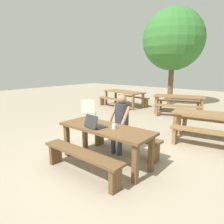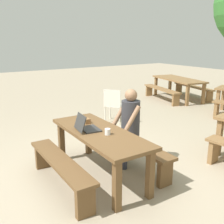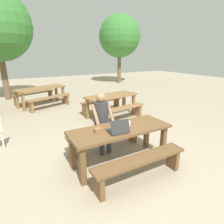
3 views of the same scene
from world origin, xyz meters
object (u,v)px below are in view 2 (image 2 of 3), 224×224
(picnic_table_distant, at_px, (178,81))
(picnic_table_front, at_px, (99,138))
(coffee_mug, at_px, (108,132))
(laptop, at_px, (86,126))
(plastic_chair, at_px, (114,104))
(small_pouch, at_px, (86,121))
(person_seated, at_px, (129,122))

(picnic_table_distant, bearing_deg, picnic_table_front, -45.93)
(picnic_table_front, height_order, coffee_mug, coffee_mug)
(coffee_mug, distance_m, picnic_table_distant, 6.22)
(laptop, height_order, plastic_chair, laptop)
(laptop, bearing_deg, small_pouch, -21.17)
(picnic_table_front, xyz_separation_m, person_seated, (-0.08, 0.61, 0.13))
(picnic_table_front, height_order, plastic_chair, plastic_chair)
(picnic_table_front, bearing_deg, laptop, -134.59)
(person_seated, bearing_deg, plastic_chair, 152.73)
(laptop, distance_m, picnic_table_distant, 6.18)
(coffee_mug, xyz_separation_m, person_seated, (-0.28, 0.58, -0.03))
(picnic_table_front, relative_size, coffee_mug, 21.46)
(coffee_mug, height_order, picnic_table_distant, coffee_mug)
(small_pouch, relative_size, picnic_table_distant, 0.05)
(person_seated, bearing_deg, coffee_mug, -64.45)
(small_pouch, distance_m, plastic_chair, 2.46)
(picnic_table_front, xyz_separation_m, picnic_table_distant, (-3.32, 5.15, 0.01))
(laptop, bearing_deg, picnic_table_front, -127.89)
(coffee_mug, xyz_separation_m, plastic_chair, (-2.41, 1.68, -0.31))
(coffee_mug, relative_size, plastic_chair, 0.10)
(plastic_chair, bearing_deg, laptop, 100.23)
(small_pouch, xyz_separation_m, picnic_table_distant, (-2.87, 5.12, -0.14))
(small_pouch, distance_m, picnic_table_distant, 5.87)
(small_pouch, height_order, person_seated, person_seated)
(person_seated, bearing_deg, laptop, -94.34)
(coffee_mug, bearing_deg, picnic_table_front, -172.86)
(person_seated, distance_m, plastic_chair, 2.42)
(coffee_mug, relative_size, picnic_table_distant, 0.04)
(person_seated, xyz_separation_m, picnic_table_distant, (-3.24, 4.54, -0.12))
(picnic_table_front, bearing_deg, coffee_mug, 7.14)
(picnic_table_front, relative_size, laptop, 5.12)
(small_pouch, bearing_deg, plastic_chair, 136.34)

